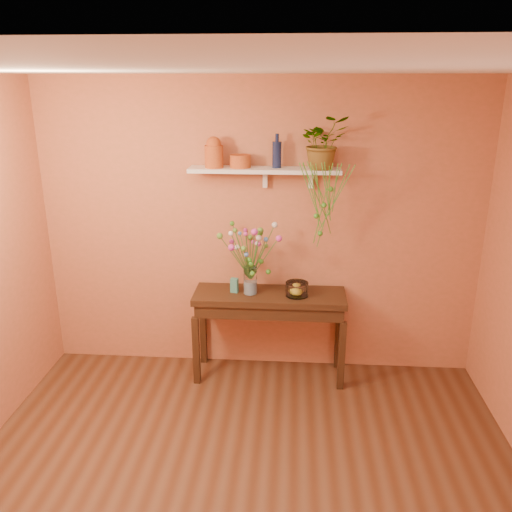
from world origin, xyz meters
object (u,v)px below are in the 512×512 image
object	(u,v)px
terracotta_jug	(214,153)
glass_bowl	(297,290)
spider_plant	(323,142)
bouquet	(250,245)
blue_bottle	(277,154)
sideboard	(270,305)
glass_vase	(250,282)

from	to	relation	value
terracotta_jug	glass_bowl	xyz separation A→B (m)	(0.73, -0.12, -1.18)
glass_bowl	spider_plant	bearing A→B (deg)	32.14
spider_plant	bouquet	distance (m)	1.06
terracotta_jug	spider_plant	size ratio (longest dim) A/B	0.60
spider_plant	bouquet	size ratio (longest dim) A/B	0.78
blue_bottle	spider_plant	bearing A→B (deg)	-6.37
sideboard	glass_bowl	bearing A→B (deg)	-7.70
terracotta_jug	glass_bowl	bearing A→B (deg)	-9.30
terracotta_jug	blue_bottle	world-z (taller)	blue_bottle
bouquet	glass_bowl	world-z (taller)	bouquet
glass_bowl	bouquet	bearing A→B (deg)	-179.40
terracotta_jug	spider_plant	world-z (taller)	spider_plant
blue_bottle	glass_bowl	bearing A→B (deg)	-38.91
sideboard	spider_plant	size ratio (longest dim) A/B	3.09
terracotta_jug	spider_plant	xyz separation A→B (m)	(0.92, -0.00, 0.09)
spider_plant	bouquet	xyz separation A→B (m)	(-0.60, -0.12, -0.87)
terracotta_jug	bouquet	world-z (taller)	terracotta_jug
terracotta_jug	glass_vase	distance (m)	1.18
spider_plant	bouquet	bearing A→B (deg)	-168.57
glass_bowl	glass_vase	bearing A→B (deg)	177.35
sideboard	terracotta_jug	xyz separation A→B (m)	(-0.49, 0.09, 1.36)
spider_plant	glass_bowl	world-z (taller)	spider_plant
glass_vase	bouquet	world-z (taller)	bouquet
blue_bottle	glass_vase	xyz separation A→B (m)	(-0.22, -0.14, -1.12)
spider_plant	terracotta_jug	bearing A→B (deg)	179.84
sideboard	terracotta_jug	size ratio (longest dim) A/B	5.19
blue_bottle	spider_plant	xyz separation A→B (m)	(0.38, -0.04, 0.10)
glass_bowl	blue_bottle	bearing A→B (deg)	141.09
sideboard	bouquet	bearing A→B (deg)	-167.74
sideboard	bouquet	distance (m)	0.61
terracotta_jug	glass_vase	world-z (taller)	terracotta_jug
glass_bowl	sideboard	bearing A→B (deg)	172.30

